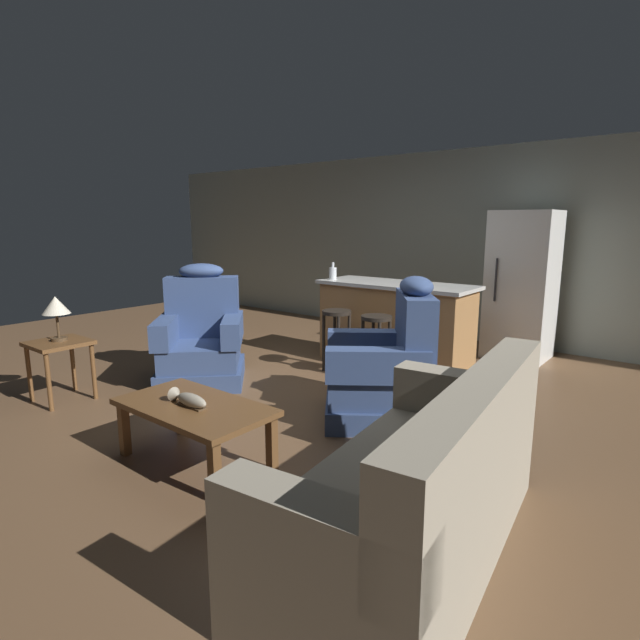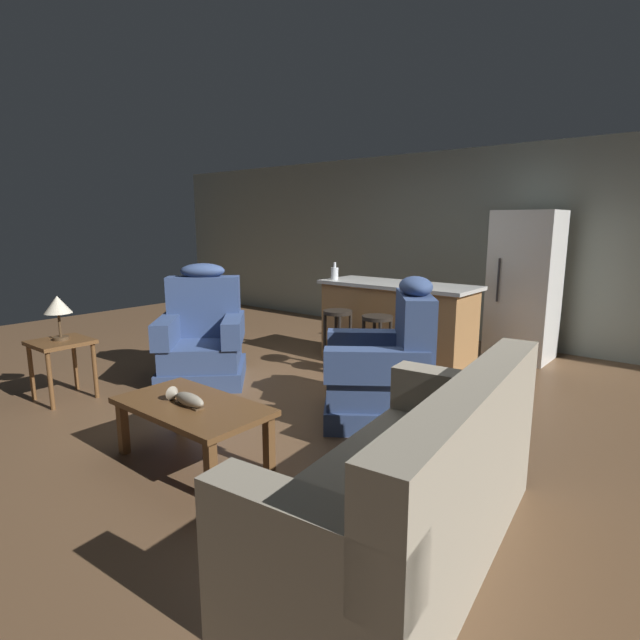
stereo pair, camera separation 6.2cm
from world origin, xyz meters
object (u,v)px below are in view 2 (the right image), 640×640
at_px(fish_figurine, 187,399).
at_px(recliner_near_lamp, 203,340).
at_px(recliner_near_island, 386,370).
at_px(kitchen_island, 396,324).
at_px(bar_stool_right, 377,336).
at_px(refrigerator, 524,286).
at_px(coffee_table, 192,411).
at_px(end_table, 61,351).
at_px(bottle_tall_green, 335,273).
at_px(table_lamp, 58,307).
at_px(couch, 415,491).
at_px(bar_stool_left, 338,329).

height_order(fish_figurine, recliner_near_lamp, recliner_near_lamp).
xyz_separation_m(recliner_near_island, kitchen_island, (-0.78, 1.47, 0.06)).
bearing_deg(bar_stool_right, kitchen_island, 102.94).
height_order(recliner_near_island, refrigerator, refrigerator).
xyz_separation_m(coffee_table, fish_figurine, (-0.00, -0.04, 0.10)).
distance_m(coffee_table, bar_stool_right, 2.34).
xyz_separation_m(recliner_near_lamp, refrigerator, (2.29, 2.96, 0.46)).
relative_size(coffee_table, end_table, 1.96).
height_order(kitchen_island, bottle_tall_green, bottle_tall_green).
bearing_deg(recliner_near_island, coffee_table, 32.21).
relative_size(fish_figurine, end_table, 0.61).
xyz_separation_m(coffee_table, kitchen_island, (-0.18, 2.97, 0.11)).
bearing_deg(table_lamp, couch, 1.07).
distance_m(end_table, bar_stool_left, 2.73).
relative_size(fish_figurine, table_lamp, 0.83).
bearing_deg(coffee_table, couch, 3.05).
relative_size(end_table, kitchen_island, 0.31).
height_order(recliner_near_lamp, kitchen_island, recliner_near_lamp).
height_order(recliner_near_lamp, bar_stool_right, recliner_near_lamp).
bearing_deg(table_lamp, bottle_tall_green, 69.63).
distance_m(bar_stool_right, refrigerator, 2.07).
xyz_separation_m(coffee_table, couch, (1.65, 0.09, -0.02)).
relative_size(kitchen_island, bar_stool_right, 2.65).
height_order(recliner_near_lamp, recliner_near_island, same).
bearing_deg(end_table, table_lamp, 136.07).
relative_size(coffee_table, fish_figurine, 3.24).
bearing_deg(fish_figurine, coffee_table, 87.09).
relative_size(table_lamp, refrigerator, 0.23).
bearing_deg(couch, bottle_tall_green, -52.64).
bearing_deg(recliner_near_lamp, fish_figurine, 4.59).
distance_m(couch, kitchen_island, 3.42).
bearing_deg(end_table, bar_stool_left, 58.74).
distance_m(bar_stool_left, bottle_tall_green, 0.83).
height_order(recliner_near_lamp, bottle_tall_green, recliner_near_lamp).
relative_size(fish_figurine, bottle_tall_green, 1.65).
height_order(end_table, refrigerator, refrigerator).
relative_size(recliner_near_lamp, bar_stool_right, 1.76).
height_order(table_lamp, refrigerator, refrigerator).
distance_m(coffee_table, fish_figurine, 0.11).
distance_m(table_lamp, bar_stool_right, 3.06).
bearing_deg(coffee_table, recliner_near_lamp, 140.22).
distance_m(fish_figurine, bar_stool_right, 2.38).
bearing_deg(fish_figurine, recliner_near_lamp, 139.31).
height_order(table_lamp, bar_stool_right, table_lamp).
height_order(couch, recliner_near_island, recliner_near_island).
xyz_separation_m(fish_figurine, table_lamp, (-1.98, 0.06, 0.41)).
height_order(bar_stool_left, bottle_tall_green, bottle_tall_green).
distance_m(couch, recliner_near_lamp, 3.29).
bearing_deg(coffee_table, refrigerator, 78.57).
bearing_deg(kitchen_island, recliner_near_lamp, -125.74).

